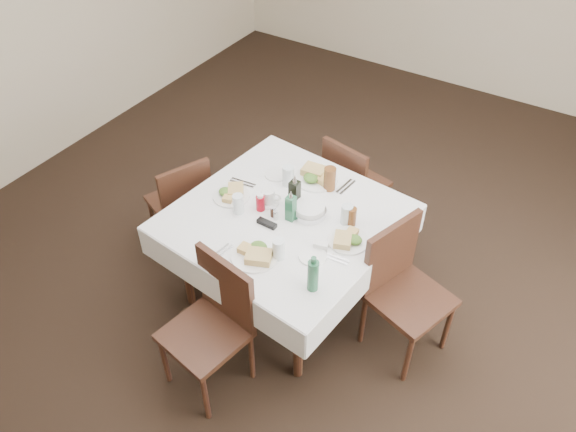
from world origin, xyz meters
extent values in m
plane|color=black|center=(0.00, 0.00, 0.00)|extent=(7.00, 7.00, 0.00)
cylinder|color=black|center=(-0.71, -0.63, 0.36)|extent=(0.06, 0.06, 0.72)
cylinder|color=black|center=(-0.61, 0.33, 0.36)|extent=(0.06, 0.06, 0.72)
cylinder|color=black|center=(0.25, -0.73, 0.36)|extent=(0.06, 0.06, 0.72)
cylinder|color=black|center=(0.36, 0.23, 0.36)|extent=(0.06, 0.06, 0.72)
cube|color=black|center=(-0.18, -0.20, 0.73)|extent=(1.33, 1.33, 0.03)
cube|color=white|center=(-0.18, -0.20, 0.76)|extent=(1.47, 1.47, 0.01)
cube|color=white|center=(-0.10, 0.46, 0.65)|extent=(1.32, 0.16, 0.22)
cube|color=white|center=(-0.25, -0.86, 0.65)|extent=(1.32, 0.16, 0.22)
cube|color=white|center=(0.49, -0.27, 0.65)|extent=(0.16, 1.32, 0.22)
cube|color=white|center=(-0.84, -0.13, 0.65)|extent=(0.16, 1.32, 0.22)
cube|color=black|center=(-0.10, 0.74, 0.42)|extent=(0.48, 0.48, 0.04)
cube|color=black|center=(-0.14, 0.56, 0.64)|extent=(0.40, 0.12, 0.44)
cylinder|color=black|center=(0.10, 0.88, 0.21)|extent=(0.03, 0.03, 0.42)
cylinder|color=black|center=(0.03, 0.54, 0.21)|extent=(0.03, 0.03, 0.42)
cylinder|color=black|center=(-0.24, 0.95, 0.21)|extent=(0.03, 0.03, 0.42)
cylinder|color=black|center=(-0.31, 0.61, 0.21)|extent=(0.03, 0.03, 0.42)
cube|color=black|center=(-0.20, -1.05, 0.45)|extent=(0.51, 0.51, 0.04)
cube|color=black|center=(-0.17, -0.86, 0.69)|extent=(0.44, 0.12, 0.48)
cylinder|color=black|center=(-0.42, -1.21, 0.22)|extent=(0.04, 0.04, 0.45)
cylinder|color=black|center=(-0.35, -0.83, 0.22)|extent=(0.04, 0.04, 0.45)
cylinder|color=black|center=(-0.05, -1.27, 0.22)|extent=(0.04, 0.04, 0.45)
cylinder|color=black|center=(0.02, -0.90, 0.22)|extent=(0.04, 0.04, 0.45)
cube|color=black|center=(0.72, -0.16, 0.46)|extent=(0.57, 0.57, 0.04)
cube|color=black|center=(0.53, -0.10, 0.70)|extent=(0.18, 0.44, 0.49)
cylinder|color=black|center=(0.85, -0.41, 0.23)|extent=(0.04, 0.04, 0.46)
cylinder|color=black|center=(0.48, -0.29, 0.23)|extent=(0.04, 0.04, 0.46)
cylinder|color=black|center=(0.97, -0.04, 0.23)|extent=(0.04, 0.04, 0.46)
cylinder|color=black|center=(0.60, 0.08, 0.23)|extent=(0.04, 0.04, 0.46)
cube|color=black|center=(-1.16, -0.16, 0.41)|extent=(0.52, 0.52, 0.04)
cube|color=black|center=(-0.99, -0.23, 0.63)|extent=(0.19, 0.38, 0.44)
cylinder|color=black|center=(-1.25, 0.06, 0.20)|extent=(0.03, 0.03, 0.41)
cylinder|color=black|center=(-0.94, -0.07, 0.20)|extent=(0.03, 0.03, 0.41)
cylinder|color=black|center=(-1.39, -0.25, 0.20)|extent=(0.03, 0.03, 0.41)
cylinder|color=black|center=(-1.07, -0.39, 0.20)|extent=(0.03, 0.03, 0.41)
cylinder|color=white|center=(-0.19, 0.23, 0.77)|extent=(0.30, 0.30, 0.02)
cube|color=tan|center=(-0.23, 0.27, 0.80)|extent=(0.17, 0.14, 0.05)
cube|color=tan|center=(-0.14, 0.22, 0.80)|extent=(0.12, 0.10, 0.04)
ellipsoid|color=#326E1C|center=(-0.21, 0.19, 0.80)|extent=(0.11, 0.10, 0.05)
cylinder|color=white|center=(-0.13, -0.61, 0.77)|extent=(0.29, 0.29, 0.01)
cube|color=tan|center=(-0.09, -0.63, 0.80)|extent=(0.18, 0.17, 0.05)
cube|color=tan|center=(-0.19, -0.61, 0.80)|extent=(0.10, 0.08, 0.04)
ellipsoid|color=#326E1C|center=(-0.14, -0.56, 0.80)|extent=(0.11, 0.10, 0.05)
cylinder|color=white|center=(0.28, -0.20, 0.77)|extent=(0.26, 0.26, 0.01)
cube|color=tan|center=(0.26, -0.23, 0.80)|extent=(0.15, 0.16, 0.04)
cube|color=tan|center=(0.28, -0.15, 0.79)|extent=(0.07, 0.09, 0.03)
ellipsoid|color=#326E1C|center=(0.32, -0.19, 0.80)|extent=(0.09, 0.09, 0.04)
cylinder|color=white|center=(-0.58, -0.23, 0.77)|extent=(0.25, 0.25, 0.01)
cube|color=tan|center=(-0.58, -0.19, 0.80)|extent=(0.16, 0.16, 0.04)
cube|color=tan|center=(-0.57, -0.27, 0.79)|extent=(0.08, 0.10, 0.03)
ellipsoid|color=#326E1C|center=(-0.63, -0.24, 0.80)|extent=(0.09, 0.08, 0.04)
cylinder|color=white|center=(-0.45, 0.13, 0.77)|extent=(0.17, 0.17, 0.01)
cylinder|color=white|center=(0.16, -0.43, 0.77)|extent=(0.17, 0.17, 0.01)
cylinder|color=silver|center=(-0.33, 0.08, 0.84)|extent=(0.08, 0.08, 0.15)
cylinder|color=silver|center=(-0.01, -0.54, 0.83)|extent=(0.07, 0.07, 0.14)
cylinder|color=silver|center=(0.19, -0.05, 0.83)|extent=(0.07, 0.07, 0.14)
cylinder|color=silver|center=(-0.45, -0.33, 0.83)|extent=(0.07, 0.07, 0.13)
cylinder|color=brown|center=(-0.07, 0.19, 0.85)|extent=(0.08, 0.08, 0.17)
cylinder|color=brown|center=(0.22, -0.05, 0.83)|extent=(0.06, 0.06, 0.13)
cylinder|color=silver|center=(-0.05, -0.11, 0.78)|extent=(0.22, 0.22, 0.04)
cylinder|color=white|center=(-0.05, -0.11, 0.81)|extent=(0.20, 0.20, 0.05)
cube|color=black|center=(-0.18, -0.09, 0.86)|extent=(0.06, 0.06, 0.20)
cone|color=silver|center=(-0.18, -0.09, 0.99)|extent=(0.03, 0.03, 0.06)
cube|color=#25613F|center=(-0.13, -0.21, 0.85)|extent=(0.06, 0.06, 0.18)
cone|color=silver|center=(-0.13, -0.21, 0.97)|extent=(0.03, 0.03, 0.05)
cylinder|color=#A70617|center=(-0.34, -0.23, 0.82)|extent=(0.06, 0.06, 0.11)
cylinder|color=white|center=(-0.34, -0.23, 0.88)|extent=(0.04, 0.04, 0.02)
cylinder|color=white|center=(-0.21, -0.26, 0.79)|extent=(0.03, 0.03, 0.06)
cylinder|color=silver|center=(-0.21, -0.26, 0.82)|extent=(0.03, 0.03, 0.01)
cylinder|color=#402519|center=(-0.24, -0.25, 0.80)|extent=(0.03, 0.03, 0.07)
cylinder|color=silver|center=(-0.24, -0.25, 0.83)|extent=(0.03, 0.03, 0.01)
cylinder|color=white|center=(-0.34, -0.15, 0.77)|extent=(0.15, 0.15, 0.01)
cylinder|color=white|center=(-0.34, -0.15, 0.82)|extent=(0.09, 0.09, 0.10)
cylinder|color=black|center=(-0.34, -0.15, 0.85)|extent=(0.08, 0.08, 0.01)
torus|color=white|center=(-0.29, -0.13, 0.82)|extent=(0.06, 0.03, 0.06)
cube|color=black|center=(-0.23, -0.34, 0.78)|extent=(0.13, 0.04, 0.03)
cylinder|color=#25613F|center=(0.28, -0.64, 0.87)|extent=(0.06, 0.06, 0.21)
cylinder|color=#25613F|center=(0.28, -0.64, 0.99)|extent=(0.03, 0.03, 0.04)
cube|color=white|center=(0.17, -0.34, 0.78)|extent=(0.10, 0.07, 0.04)
cube|color=pink|center=(0.17, -0.34, 0.79)|extent=(0.07, 0.05, 0.02)
cube|color=silver|center=(0.01, 0.27, 0.77)|extent=(0.04, 0.19, 0.01)
cube|color=silver|center=(0.04, 0.27, 0.77)|extent=(0.04, 0.19, 0.01)
cube|color=silver|center=(-0.31, -0.70, 0.77)|extent=(0.04, 0.18, 0.01)
cube|color=silver|center=(-0.34, -0.69, 0.77)|extent=(0.04, 0.18, 0.01)
cube|color=silver|center=(0.28, -0.38, 0.77)|extent=(0.18, 0.03, 0.01)
cube|color=silver|center=(0.28, -0.35, 0.77)|extent=(0.18, 0.03, 0.01)
cube|color=silver|center=(-0.61, -0.06, 0.77)|extent=(0.19, 0.04, 0.01)
cube|color=silver|center=(-0.60, -0.09, 0.77)|extent=(0.19, 0.04, 0.01)
camera|label=1|loc=(1.28, -2.49, 3.17)|focal=35.00mm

